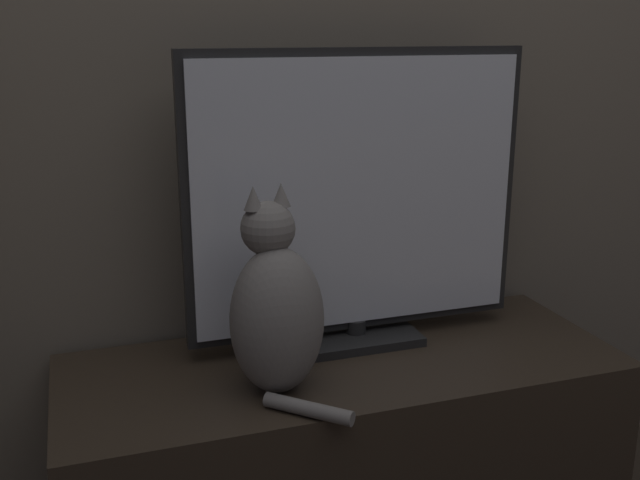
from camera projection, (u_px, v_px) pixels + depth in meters
The scene contains 3 objects.
tv_stand at pixel (343, 460), 1.66m from camera, with size 1.19×0.46×0.48m.
tv at pixel (357, 202), 1.61m from camera, with size 0.76×0.16×0.65m.
cat at pixel (275, 311), 1.43m from camera, with size 0.21×0.29×0.40m.
Camera 1 is at (-0.51, -0.42, 1.17)m, focal length 42.00 mm.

